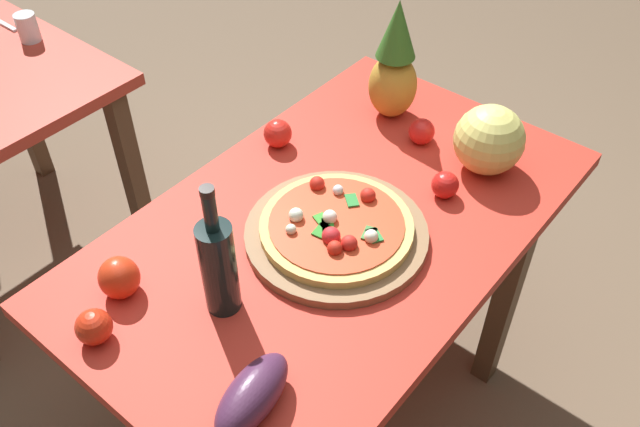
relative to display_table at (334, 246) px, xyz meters
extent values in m
plane|color=brown|center=(0.00, 0.00, -0.65)|extent=(10.00, 10.00, 0.00)
cube|color=brown|center=(0.35, -0.35, -0.30)|extent=(0.06, 0.06, 0.70)
cube|color=brown|center=(-0.35, 0.35, -0.30)|extent=(0.06, 0.06, 0.70)
cube|color=brown|center=(0.35, 0.35, -0.30)|extent=(0.06, 0.06, 0.70)
cube|color=red|center=(0.00, 0.00, 0.07)|extent=(1.34, 0.80, 0.04)
cube|color=brown|center=(0.04, 0.93, -0.30)|extent=(0.06, 0.06, 0.70)
cube|color=brown|center=(0.04, 1.63, -0.30)|extent=(0.06, 0.06, 0.70)
cylinder|color=olive|center=(-0.04, -0.04, 0.10)|extent=(0.44, 0.44, 0.02)
cylinder|color=#DCB660|center=(-0.04, -0.04, 0.13)|extent=(0.36, 0.36, 0.02)
cylinder|color=#CF4121|center=(-0.04, -0.04, 0.14)|extent=(0.32, 0.32, 0.00)
sphere|color=red|center=(0.03, 0.08, 0.15)|extent=(0.04, 0.04, 0.04)
sphere|color=red|center=(0.07, -0.04, 0.15)|extent=(0.04, 0.04, 0.04)
sphere|color=red|center=(-0.09, -0.06, 0.15)|extent=(0.04, 0.04, 0.04)
sphere|color=red|center=(-0.09, -0.11, 0.15)|extent=(0.04, 0.04, 0.04)
sphere|color=red|center=(-0.12, -0.09, 0.15)|extent=(0.04, 0.04, 0.04)
cube|color=#308624|center=(-0.06, -0.01, 0.14)|extent=(0.04, 0.05, 0.00)
cube|color=#267C21|center=(-0.09, -0.03, 0.14)|extent=(0.05, 0.03, 0.00)
cube|color=#3A7535|center=(-0.03, -0.12, 0.14)|extent=(0.05, 0.04, 0.00)
cube|color=#267F37|center=(-0.02, -0.13, 0.14)|extent=(0.05, 0.05, 0.00)
cube|color=#248622|center=(-0.07, -0.03, 0.14)|extent=(0.05, 0.05, 0.00)
cube|color=#267C31|center=(0.04, -0.02, 0.14)|extent=(0.05, 0.05, 0.00)
sphere|color=silver|center=(-0.13, 0.02, 0.15)|extent=(0.03, 0.03, 0.03)
sphere|color=white|center=(-0.05, -0.02, 0.15)|extent=(0.03, 0.03, 0.03)
sphere|color=silver|center=(0.04, 0.02, 0.15)|extent=(0.03, 0.03, 0.03)
sphere|color=white|center=(-0.04, -0.13, 0.15)|extent=(0.03, 0.03, 0.03)
sphere|color=white|center=(-0.09, 0.04, 0.15)|extent=(0.04, 0.04, 0.04)
cylinder|color=black|center=(-0.36, 0.02, 0.21)|extent=(0.08, 0.08, 0.23)
cylinder|color=black|center=(-0.36, 0.02, 0.37)|extent=(0.03, 0.03, 0.09)
cylinder|color=black|center=(-0.36, 0.02, 0.42)|extent=(0.03, 0.03, 0.02)
ellipsoid|color=gold|center=(0.46, 0.15, 0.19)|extent=(0.14, 0.14, 0.19)
cone|color=#336C24|center=(0.46, 0.15, 0.36)|extent=(0.11, 0.11, 0.16)
sphere|color=#DCD86F|center=(0.41, -0.18, 0.18)|extent=(0.18, 0.18, 0.18)
ellipsoid|color=red|center=(-0.47, 0.22, 0.14)|extent=(0.09, 0.09, 0.10)
ellipsoid|color=#462441|center=(-0.50, -0.20, 0.14)|extent=(0.21, 0.12, 0.09)
sphere|color=red|center=(0.14, 0.31, 0.13)|extent=(0.08, 0.08, 0.08)
sphere|color=red|center=(-0.59, 0.16, 0.13)|extent=(0.08, 0.08, 0.08)
sphere|color=red|center=(0.40, 0.01, 0.13)|extent=(0.07, 0.07, 0.07)
sphere|color=red|center=(0.25, -0.16, 0.13)|extent=(0.07, 0.07, 0.07)
cylinder|color=silver|center=(0.03, 1.34, 0.14)|extent=(0.07, 0.07, 0.09)
cube|color=silver|center=(0.03, 1.52, 0.09)|extent=(0.02, 0.18, 0.01)
camera|label=1|loc=(-0.94, -0.72, 1.25)|focal=37.95mm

